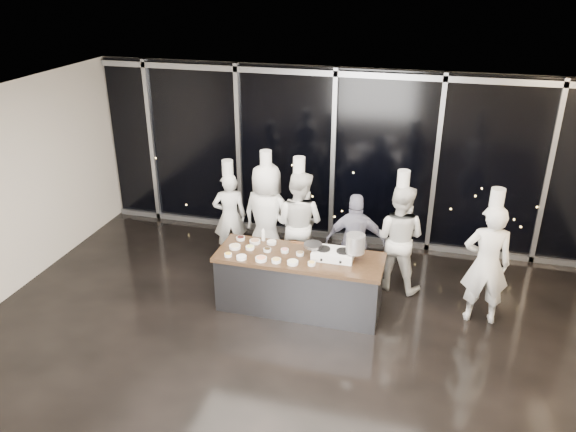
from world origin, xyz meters
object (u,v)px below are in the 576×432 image
at_px(stove, 333,254).
at_px(frying_pan, 312,245).
at_px(chef_far_left, 230,216).
at_px(chef_side, 487,263).
at_px(stock_pot, 355,243).
at_px(guest, 355,242).
at_px(chef_left, 267,217).
at_px(chef_center, 299,223).
at_px(demo_counter, 299,282).
at_px(chef_right, 398,237).

xyz_separation_m(stove, frying_pan, (-0.31, 0.01, 0.10)).
height_order(chef_far_left, chef_side, chef_side).
xyz_separation_m(frying_pan, chef_far_left, (-1.72, 1.18, -0.24)).
bearing_deg(stock_pot, guest, 97.45).
xyz_separation_m(chef_left, guest, (1.53, -0.25, -0.14)).
xyz_separation_m(stock_pot, chef_center, (-1.08, 1.00, -0.26)).
bearing_deg(chef_far_left, chef_center, 148.76).
bearing_deg(guest, chef_center, -20.51).
bearing_deg(demo_counter, stove, 7.12).
relative_size(stove, chef_right, 0.30).
bearing_deg(chef_right, stove, 60.63).
bearing_deg(stove, stock_pot, -0.61).
height_order(stove, chef_far_left, chef_far_left).
xyz_separation_m(demo_counter, chef_center, (-0.28, 1.06, 0.46)).
relative_size(stove, stock_pot, 2.22).
relative_size(demo_counter, chef_right, 1.23).
bearing_deg(chef_far_left, chef_right, 152.40).
xyz_separation_m(demo_counter, stock_pot, (0.80, 0.06, 0.72)).
distance_m(stove, guest, 0.84).
bearing_deg(chef_left, chef_side, -176.98).
relative_size(stock_pot, chef_side, 0.13).
relative_size(demo_counter, chef_left, 1.18).
distance_m(chef_far_left, chef_left, 0.74).
xyz_separation_m(frying_pan, chef_right, (1.17, 0.94, -0.17)).
bearing_deg(stove, chef_far_left, 148.97).
relative_size(demo_counter, stove, 4.10).
xyz_separation_m(frying_pan, chef_side, (2.45, 0.33, -0.13)).
xyz_separation_m(chef_left, chef_center, (0.56, -0.04, -0.02)).
xyz_separation_m(guest, chef_right, (0.65, 0.16, 0.09)).
bearing_deg(chef_right, stock_pot, 72.88).
height_order(demo_counter, chef_far_left, chef_far_left).
distance_m(stock_pot, chef_right, 1.13).
bearing_deg(chef_side, frying_pan, 1.88).
bearing_deg(chef_center, chef_right, -170.15).
distance_m(chef_left, chef_center, 0.56).
height_order(demo_counter, guest, guest).
bearing_deg(frying_pan, chef_far_left, 144.92).
xyz_separation_m(demo_counter, frying_pan, (0.17, 0.07, 0.61)).
relative_size(frying_pan, stock_pot, 1.73).
height_order(guest, chef_right, chef_right).
relative_size(chef_far_left, chef_right, 0.91).
bearing_deg(stock_pot, frying_pan, 178.88).
distance_m(chef_left, chef_side, 3.53).
bearing_deg(stove, chef_left, 140.88).
bearing_deg(chef_side, guest, -18.91).
relative_size(frying_pan, guest, 0.29).
xyz_separation_m(demo_counter, chef_right, (1.34, 1.01, 0.44)).
bearing_deg(guest, stock_pot, 89.16).
distance_m(stove, chef_far_left, 2.37).
distance_m(frying_pan, guest, 0.97).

